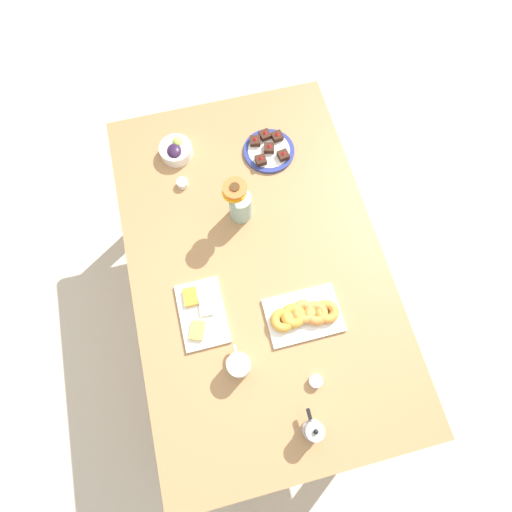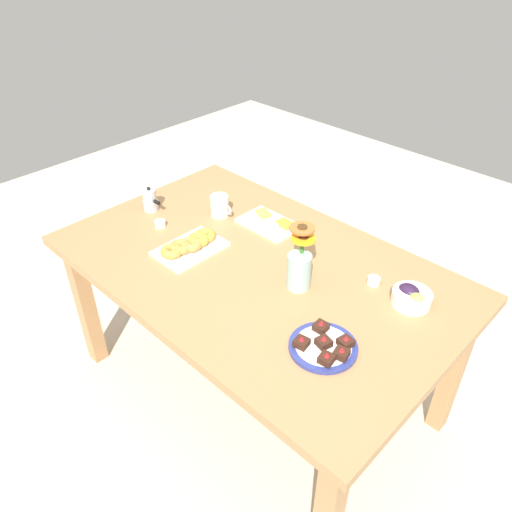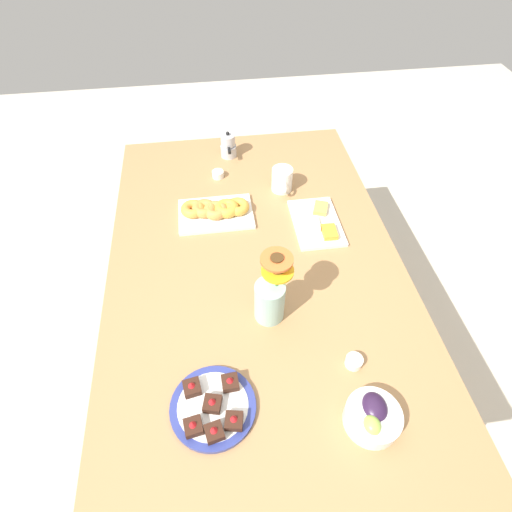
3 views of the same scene
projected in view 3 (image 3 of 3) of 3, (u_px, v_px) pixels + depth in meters
The scene contains 11 objects.
ground_plane at pixel (256, 364), 1.92m from camera, with size 6.00×6.00×0.00m, color beige.
dining_table at pixel (256, 279), 1.43m from camera, with size 1.60×1.00×0.74m.
coffee_mug at pixel (282, 179), 1.59m from camera, with size 0.12×0.08×0.10m.
grape_bowl at pixel (373, 416), 0.99m from camera, with size 0.14×0.14×0.07m.
cheese_platter at pixel (317, 222), 1.48m from camera, with size 0.26×0.17×0.03m.
croissant_platter at pixel (216, 210), 1.51m from camera, with size 0.19×0.28×0.05m.
jam_cup_honey at pixel (354, 361), 1.11m from camera, with size 0.05×0.05×0.03m.
jam_cup_berry at pixel (218, 174), 1.67m from camera, with size 0.05×0.05×0.03m.
dessert_plate at pixel (213, 407), 1.02m from camera, with size 0.22×0.22×0.05m.
flower_vase at pixel (270, 297), 1.16m from camera, with size 0.10×0.11×0.25m.
moka_pot at pixel (228, 146), 1.75m from camera, with size 0.11×0.07×0.12m.
Camera 3 is at (0.88, -0.12, 1.78)m, focal length 28.00 mm.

